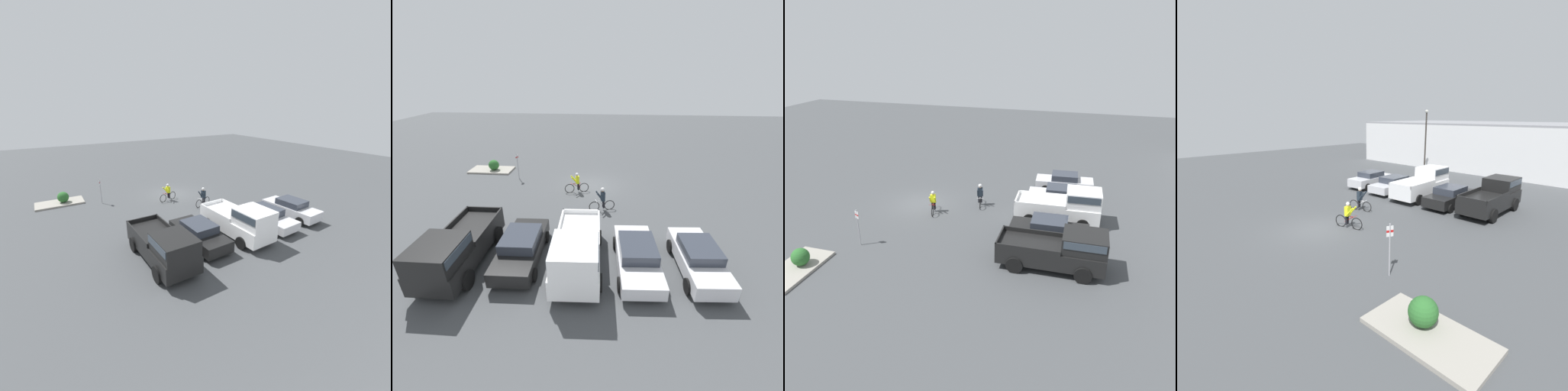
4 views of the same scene
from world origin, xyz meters
The scene contains 11 objects.
ground_plane centered at (0.00, 0.00, 0.00)m, with size 80.00×80.00×0.00m, color #424447.
sedan_0 centered at (-5.55, 9.82, 0.74)m, with size 2.13×4.49×1.44m.
sedan_1 centered at (-2.75, 9.84, 0.70)m, with size 2.21×4.80×1.39m.
pickup_truck_0 centered at (0.02, 10.37, 1.19)m, with size 2.48×5.51×2.33m.
sedan_2 centered at (2.85, 9.67, 0.73)m, with size 2.14×4.70×1.45m.
pickup_truck_1 centered at (5.64, 10.61, 1.16)m, with size 2.35×5.61×2.22m.
cyclist_0 centered at (1.11, 1.47, 0.78)m, with size 1.82×0.62×1.62m.
cyclist_1 centered at (-0.93, 4.25, 0.85)m, with size 1.72×0.60×1.69m.
fire_lane_sign centered at (6.52, -0.89, 1.38)m, with size 0.15×0.28×2.29m.
curb_island centered at (9.78, -2.71, 0.07)m, with size 3.92×2.02×0.15m, color gray.
shrub centered at (9.45, -2.58, 0.62)m, with size 0.95×0.95×0.95m.
Camera 2 is at (-1.28, 19.90, 8.52)m, focal length 24.00 mm.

